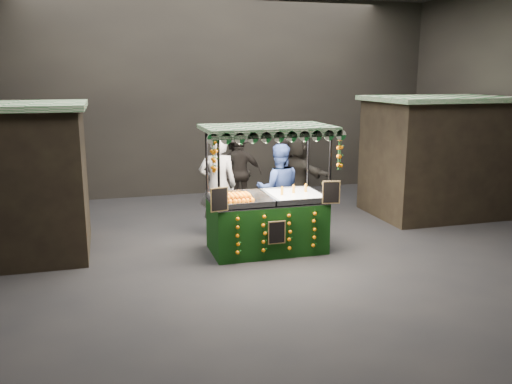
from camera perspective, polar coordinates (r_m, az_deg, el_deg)
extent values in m
plane|color=black|center=(9.42, 1.11, -6.39)|extent=(12.00, 12.00, 0.00)
cube|color=black|center=(13.78, -5.03, 10.14)|extent=(12.00, 0.10, 5.00)
cube|color=black|center=(4.42, 20.63, 4.65)|extent=(12.00, 0.10, 5.00)
cube|color=black|center=(12.37, 18.91, 3.44)|extent=(2.80, 2.00, 2.50)
cube|color=#135720|center=(12.25, 19.34, 9.46)|extent=(3.00, 2.20, 0.10)
cube|color=black|center=(9.35, 1.16, -3.67)|extent=(1.96, 1.07, 0.89)
cube|color=#AAACB1|center=(9.23, 1.17, -0.90)|extent=(1.96, 1.07, 0.04)
cylinder|color=black|center=(8.49, -3.98, -1.02)|extent=(0.04, 0.04, 2.14)
cylinder|color=black|center=(9.06, 7.90, -0.24)|extent=(0.04, 0.04, 2.14)
cylinder|color=black|center=(9.46, -5.27, 0.36)|extent=(0.04, 0.04, 2.14)
cylinder|color=black|center=(9.98, 5.56, 0.99)|extent=(0.04, 0.04, 2.14)
cube|color=#135720|center=(9.03, 1.20, 6.94)|extent=(2.18, 1.29, 0.07)
cube|color=silver|center=(9.39, 4.29, -0.38)|extent=(0.87, 0.96, 0.07)
cube|color=black|center=(8.42, -3.97, -0.81)|extent=(0.30, 0.08, 0.39)
cube|color=black|center=(9.01, 8.09, -0.03)|extent=(0.30, 0.08, 0.39)
cube|color=black|center=(8.82, 2.25, -4.38)|extent=(0.30, 0.02, 0.39)
imported|color=slate|center=(10.12, -4.13, 0.68)|extent=(0.78, 0.58, 1.97)
imported|color=navy|center=(10.26, 2.44, 0.30)|extent=(0.97, 0.82, 1.77)
imported|color=#2B2623|center=(11.74, -20.05, 0.94)|extent=(0.74, 0.66, 1.70)
imported|color=#2A2322|center=(12.12, 3.44, 1.96)|extent=(0.92, 0.77, 1.68)
imported|color=#282320|center=(12.17, -1.72, 2.06)|extent=(1.06, 0.62, 1.70)
imported|color=#282321|center=(12.78, -2.06, 2.63)|extent=(1.25, 1.24, 1.73)
imported|color=black|center=(13.00, -24.03, 2.12)|extent=(0.99, 0.70, 1.91)
imported|color=#282420|center=(11.95, 4.62, 1.97)|extent=(1.03, 1.70, 1.75)
imported|color=black|center=(13.99, 4.00, 3.11)|extent=(0.43, 0.61, 1.56)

